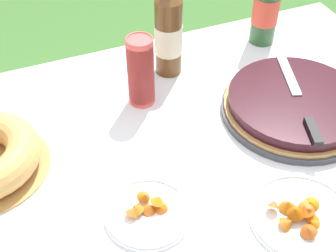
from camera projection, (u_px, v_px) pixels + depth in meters
garden_table at (161, 173)px, 1.20m from camera, size 1.63×0.98×0.69m
tablecloth at (161, 159)px, 1.16m from camera, size 1.64×0.99×0.10m
berry_tart at (295, 105)px, 1.25m from camera, size 0.39×0.39×0.06m
serving_knife at (300, 102)px, 1.20m from camera, size 0.14×0.36×0.01m
cup_stack at (141, 71)px, 1.24m from camera, size 0.07×0.07×0.20m
cider_bottle_green at (267, 3)px, 1.43m from camera, size 0.08×0.08×0.35m
cider_bottle_amber at (168, 32)px, 1.32m from camera, size 0.08×0.08×0.35m
snack_plate_near at (303, 216)px, 1.00m from camera, size 0.23×0.23×0.06m
snack_plate_left at (148, 212)px, 1.01m from camera, size 0.19×0.19×0.05m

